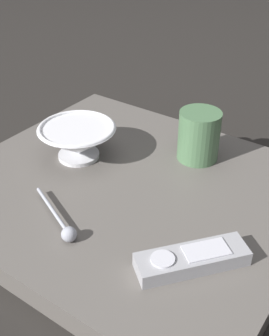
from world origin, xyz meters
The scene contains 6 objects.
ground_plane centered at (0.00, 0.00, 0.00)m, with size 6.00×6.00×0.00m, color black.
table centered at (0.00, 0.00, 0.02)m, with size 0.62×0.54×0.04m.
cereal_bowl centered at (0.14, -0.02, 0.08)m, with size 0.15×0.15×0.07m.
coffee_mug centered at (-0.05, -0.15, 0.09)m, with size 0.09×0.10×0.10m.
teaspoon centered at (0.00, 0.16, 0.05)m, with size 0.14×0.07×0.02m.
tv_remote_near centered at (-0.19, 0.11, 0.05)m, with size 0.14×0.16×0.03m.
Camera 1 is at (-0.37, 0.51, 0.50)m, focal length 46.37 mm.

